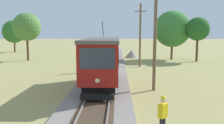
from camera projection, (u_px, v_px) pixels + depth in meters
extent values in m
cube|color=maroon|center=(102.00, 59.00, 18.58)|extent=(2.50, 8.00, 2.60)
cube|color=#56514C|center=(102.00, 40.00, 18.40)|extent=(2.60, 8.32, 0.22)
cube|color=black|center=(102.00, 79.00, 18.78)|extent=(2.10, 7.04, 0.44)
cube|color=#2D3842|center=(97.00, 59.00, 14.54)|extent=(2.10, 0.03, 1.25)
cube|color=#2D3842|center=(118.00, 54.00, 18.50)|extent=(0.02, 6.72, 1.04)
sphere|color=#F4EAB2|center=(97.00, 81.00, 14.66)|extent=(0.28, 0.28, 0.28)
cylinder|color=black|center=(103.00, 29.00, 19.88)|extent=(0.05, 1.67, 1.19)
cube|color=black|center=(97.00, 97.00, 14.64)|extent=(2.00, 0.36, 0.32)
cylinder|color=black|center=(100.00, 86.00, 16.55)|extent=(1.54, 0.80, 0.80)
cylinder|color=black|center=(104.00, 74.00, 21.00)|extent=(1.54, 0.80, 0.80)
cube|color=brown|center=(110.00, 48.00, 38.37)|extent=(2.40, 5.20, 1.70)
cube|color=black|center=(110.00, 54.00, 38.51)|extent=(2.02, 4.78, 0.38)
cylinder|color=black|center=(110.00, 55.00, 36.96)|extent=(1.54, 0.76, 0.76)
cylinder|color=black|center=(110.00, 54.00, 40.06)|extent=(1.54, 0.76, 0.76)
cylinder|color=brown|center=(155.00, 36.00, 17.73)|extent=(0.24, 0.53, 8.09)
cylinder|color=brown|center=(140.00, 36.00, 29.63)|extent=(0.24, 0.58, 7.60)
cube|color=brown|center=(140.00, 11.00, 29.26)|extent=(1.40, 0.10, 0.10)
cylinder|color=silver|center=(136.00, 10.00, 29.26)|extent=(0.08, 0.08, 0.10)
cylinder|color=silver|center=(145.00, 10.00, 29.24)|extent=(0.08, 0.08, 0.10)
cone|color=#9E998E|center=(132.00, 54.00, 40.54)|extent=(2.38, 2.38, 1.24)
cube|color=yellow|center=(163.00, 111.00, 10.11)|extent=(0.44, 0.44, 0.58)
sphere|color=beige|center=(163.00, 100.00, 10.05)|extent=(0.22, 0.22, 0.22)
sphere|color=yellow|center=(163.00, 98.00, 10.04)|extent=(0.21, 0.21, 0.21)
cylinder|color=#4C3823|center=(172.00, 51.00, 37.93)|extent=(0.32, 0.32, 2.59)
sphere|color=#387A33|center=(172.00, 29.00, 37.51)|extent=(5.52, 5.52, 5.52)
cylinder|color=#4C3823|center=(28.00, 49.00, 36.37)|extent=(0.32, 0.32, 3.41)
sphere|color=#4C7F38|center=(27.00, 27.00, 35.96)|extent=(4.09, 4.09, 4.09)
cylinder|color=#4C3823|center=(197.00, 50.00, 35.42)|extent=(0.32, 0.32, 3.39)
sphere|color=#235B23|center=(198.00, 29.00, 35.05)|extent=(3.33, 3.33, 3.33)
cylinder|color=#4C3823|center=(15.00, 46.00, 50.43)|extent=(0.32, 0.32, 2.49)
sphere|color=#2D6B28|center=(14.00, 32.00, 50.06)|extent=(4.59, 4.59, 4.59)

